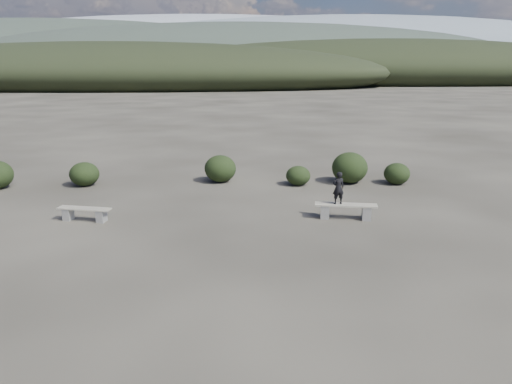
{
  "coord_description": "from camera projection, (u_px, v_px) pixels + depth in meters",
  "views": [
    {
      "loc": [
        0.26,
        -10.59,
        4.77
      ],
      "look_at": [
        0.67,
        3.5,
        1.1
      ],
      "focal_mm": 35.0,
      "sensor_mm": 36.0,
      "label": 1
    }
  ],
  "objects": [
    {
      "name": "ground",
      "position": [
        231.0,
        277.0,
        11.44
      ],
      "size": [
        1200.0,
        1200.0,
        0.0
      ],
      "primitive_type": "plane",
      "color": "#292520",
      "rests_on": "ground"
    },
    {
      "name": "bench_right",
      "position": [
        346.0,
        210.0,
        15.61
      ],
      "size": [
        1.97,
        0.7,
        0.48
      ],
      "rotation": [
        0.0,
        0.0,
        -0.16
      ],
      "color": "#65625E",
      "rests_on": "ground"
    },
    {
      "name": "shrub_e",
      "position": [
        397.0,
        174.0,
        20.06
      ],
      "size": [
        1.04,
        1.04,
        0.86
      ],
      "primitive_type": "ellipsoid",
      "color": "black",
      "rests_on": "ground"
    },
    {
      "name": "mountain_ridges",
      "position": [
        229.0,
        53.0,
        336.46
      ],
      "size": [
        500.0,
        400.0,
        56.0
      ],
      "color": "black",
      "rests_on": "ground"
    },
    {
      "name": "seated_person",
      "position": [
        338.0,
        188.0,
        15.47
      ],
      "size": [
        0.42,
        0.31,
        1.03
      ],
      "primitive_type": "imported",
      "rotation": [
        0.0,
        0.0,
        3.34
      ],
      "color": "black",
      "rests_on": "bench_right"
    },
    {
      "name": "shrub_b",
      "position": [
        220.0,
        169.0,
        20.41
      ],
      "size": [
        1.29,
        1.29,
        1.11
      ],
      "primitive_type": "ellipsoid",
      "color": "black",
      "rests_on": "ground"
    },
    {
      "name": "shrub_d",
      "position": [
        350.0,
        168.0,
        20.22
      ],
      "size": [
        1.44,
        1.44,
        1.26
      ],
      "primitive_type": "ellipsoid",
      "color": "black",
      "rests_on": "ground"
    },
    {
      "name": "shrub_c",
      "position": [
        298.0,
        176.0,
        19.89
      ],
      "size": [
        0.98,
        0.98,
        0.78
      ],
      "primitive_type": "ellipsoid",
      "color": "black",
      "rests_on": "ground"
    },
    {
      "name": "bench_left",
      "position": [
        85.0,
        213.0,
        15.43
      ],
      "size": [
        1.71,
        0.7,
        0.42
      ],
      "rotation": [
        0.0,
        0.0,
        -0.21
      ],
      "color": "#65625E",
      "rests_on": "ground"
    },
    {
      "name": "shrub_a",
      "position": [
        84.0,
        174.0,
        19.79
      ],
      "size": [
        1.16,
        1.16,
        0.95
      ],
      "primitive_type": "ellipsoid",
      "color": "black",
      "rests_on": "ground"
    }
  ]
}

